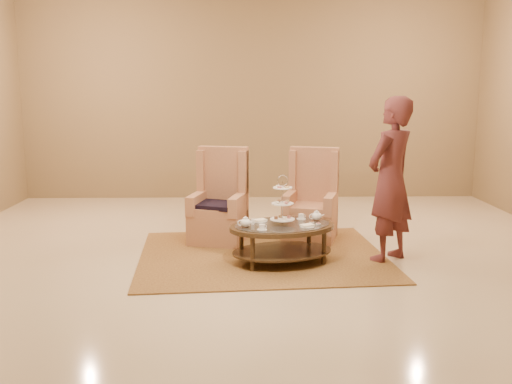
{
  "coord_description": "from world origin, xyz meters",
  "views": [
    {
      "loc": [
        -0.18,
        -6.08,
        1.9
      ],
      "look_at": [
        -0.02,
        0.2,
        0.78
      ],
      "focal_mm": 40.0,
      "sensor_mm": 36.0,
      "label": 1
    }
  ],
  "objects_px": {
    "tea_table": "(282,232)",
    "armchair_left": "(220,210)",
    "armchair_right": "(311,209)",
    "person": "(390,180)"
  },
  "relations": [
    {
      "from": "person",
      "to": "armchair_right",
      "type": "bearing_deg",
      "value": -94.93
    },
    {
      "from": "tea_table",
      "to": "armchair_right",
      "type": "relative_size",
      "value": 1.16
    },
    {
      "from": "armchair_right",
      "to": "person",
      "type": "xyz_separation_m",
      "value": [
        0.75,
        -0.98,
        0.53
      ]
    },
    {
      "from": "tea_table",
      "to": "armchair_right",
      "type": "bearing_deg",
      "value": 51.27
    },
    {
      "from": "tea_table",
      "to": "person",
      "type": "bearing_deg",
      "value": -11.48
    },
    {
      "from": "armchair_right",
      "to": "person",
      "type": "height_order",
      "value": "person"
    },
    {
      "from": "tea_table",
      "to": "armchair_right",
      "type": "xyz_separation_m",
      "value": [
        0.45,
        1.08,
        0.03
      ]
    },
    {
      "from": "tea_table",
      "to": "armchair_left",
      "type": "bearing_deg",
      "value": 110.71
    },
    {
      "from": "armchair_left",
      "to": "tea_table",
      "type": "bearing_deg",
      "value": -39.76
    },
    {
      "from": "armchair_right",
      "to": "armchair_left",
      "type": "bearing_deg",
      "value": -159.13
    }
  ]
}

